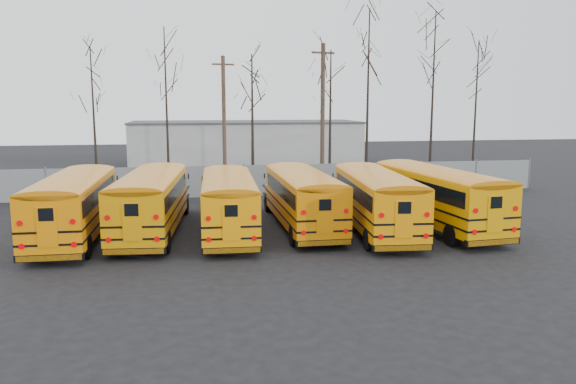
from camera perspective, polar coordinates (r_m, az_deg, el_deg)
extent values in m
plane|color=black|center=(24.52, -1.96, -4.98)|extent=(120.00, 120.00, 0.00)
cube|color=gray|center=(36.05, -4.51, 1.16)|extent=(40.00, 0.04, 2.00)
cube|color=beige|center=(55.95, -4.31, 5.01)|extent=(22.00, 8.00, 4.00)
cylinder|color=black|center=(23.54, -24.88, -5.25)|extent=(0.27, 0.94, 0.94)
cylinder|color=black|center=(23.06, -19.77, -5.23)|extent=(0.27, 0.94, 0.94)
cylinder|color=black|center=(31.05, -21.02, -1.70)|extent=(0.27, 0.94, 0.94)
cylinder|color=black|center=(30.68, -17.13, -1.62)|extent=(0.27, 0.94, 0.94)
cube|color=orange|center=(25.97, -21.00, -1.23)|extent=(2.41, 8.76, 2.21)
cube|color=orange|center=(31.08, -19.03, -0.70)|extent=(2.13, 1.61, 0.94)
cube|color=black|center=(25.71, -21.15, -0.23)|extent=(2.44, 7.82, 0.66)
cube|color=black|center=(26.86, -20.58, -2.36)|extent=(2.45, 10.38, 0.08)
cube|color=black|center=(26.78, -20.63, -1.38)|extent=(2.45, 10.38, 0.08)
cube|color=black|center=(22.14, -23.05, -6.13)|extent=(2.41, 0.22, 0.26)
cube|color=black|center=(31.90, -18.76, -1.39)|extent=(2.26, 0.20, 0.24)
cube|color=orange|center=(21.79, -23.30, -3.33)|extent=(0.71, 0.04, 1.46)
cylinder|color=#B20505|center=(22.15, -25.45, -5.02)|extent=(0.21, 0.04, 0.21)
cylinder|color=#B20505|center=(21.72, -20.91, -5.01)|extent=(0.21, 0.04, 0.21)
cylinder|color=#B20505|center=(21.98, -25.60, -2.88)|extent=(0.21, 0.04, 0.21)
cylinder|color=#B20505|center=(21.54, -21.03, -2.82)|extent=(0.21, 0.04, 0.21)
cylinder|color=black|center=(23.40, -17.41, -4.90)|extent=(0.34, 0.96, 0.94)
cylinder|color=black|center=(23.03, -12.24, -4.91)|extent=(0.34, 0.96, 0.94)
cylinder|color=black|center=(30.96, -14.26, -1.41)|extent=(0.34, 0.96, 0.94)
cylinder|color=black|center=(30.68, -10.35, -1.37)|extent=(0.34, 0.96, 0.94)
cube|color=orange|center=(25.91, -13.78, -0.92)|extent=(3.08, 8.89, 2.20)
cube|color=orange|center=(31.04, -12.26, -0.43)|extent=(2.24, 1.77, 0.94)
cube|color=black|center=(25.64, -13.89, 0.09)|extent=(3.03, 7.95, 0.66)
cube|color=black|center=(26.80, -13.46, -2.06)|extent=(3.24, 10.49, 0.08)
cube|color=black|center=(26.72, -13.50, -1.07)|extent=(3.24, 10.49, 0.08)
cube|color=black|center=(22.04, -15.39, -5.79)|extent=(2.41, 0.41, 0.26)
cube|color=black|center=(31.86, -12.06, -1.12)|extent=(2.26, 0.38, 0.24)
cube|color=orange|center=(21.69, -15.56, -2.98)|extent=(0.70, 0.10, 1.45)
cylinder|color=#B20505|center=(22.01, -17.78, -4.67)|extent=(0.21, 0.05, 0.21)
cylinder|color=#B20505|center=(21.67, -13.17, -4.68)|extent=(0.21, 0.05, 0.21)
cylinder|color=#B20505|center=(21.83, -17.89, -2.51)|extent=(0.21, 0.05, 0.21)
cylinder|color=#B20505|center=(21.49, -13.26, -2.49)|extent=(0.21, 0.05, 0.21)
cylinder|color=black|center=(22.70, -8.42, -5.05)|extent=(0.28, 0.91, 0.90)
cylinder|color=black|center=(22.75, -3.26, -4.93)|extent=(0.28, 0.91, 0.90)
cylinder|color=black|center=(30.11, -8.22, -1.54)|extent=(0.28, 0.91, 0.90)
cylinder|color=black|center=(30.15, -4.34, -1.46)|extent=(0.28, 0.91, 0.90)
cube|color=orange|center=(25.35, -6.08, -1.06)|extent=(2.56, 8.46, 2.12)
cube|color=orange|center=(30.34, -6.31, -0.56)|extent=(2.08, 1.61, 0.90)
cube|color=black|center=(25.09, -6.08, -0.07)|extent=(2.56, 7.56, 0.63)
cube|color=black|center=(26.22, -6.10, -2.18)|extent=(2.64, 10.02, 0.08)
cube|color=black|center=(26.14, -6.11, -1.21)|extent=(2.64, 10.02, 0.08)
cube|color=black|center=(21.58, -5.73, -5.86)|extent=(2.31, 0.28, 0.25)
cube|color=black|center=(31.14, -6.32, -1.24)|extent=(2.17, 0.26, 0.23)
cube|color=orange|center=(21.23, -5.77, -3.11)|extent=(0.68, 0.06, 1.40)
cylinder|color=#B20505|center=(21.36, -8.05, -4.82)|extent=(0.20, 0.04, 0.20)
cylinder|color=#B20505|center=(21.40, -3.44, -4.71)|extent=(0.20, 0.04, 0.20)
cylinder|color=#B20505|center=(21.18, -8.10, -2.69)|extent=(0.20, 0.04, 0.20)
cylinder|color=#B20505|center=(21.22, -3.46, -2.58)|extent=(0.20, 0.04, 0.20)
cylinder|color=black|center=(23.52, 0.56, -4.44)|extent=(0.27, 0.91, 0.91)
cylinder|color=black|center=(23.98, 5.40, -4.21)|extent=(0.27, 0.91, 0.91)
cylinder|color=black|center=(30.90, -2.10, -1.17)|extent=(0.27, 0.91, 0.91)
cylinder|color=black|center=(31.25, 1.63, -1.05)|extent=(0.27, 0.91, 0.91)
cube|color=orange|center=(26.35, 1.55, -0.60)|extent=(2.37, 8.48, 2.14)
cube|color=orange|center=(31.29, -0.33, -0.19)|extent=(2.06, 1.57, 0.91)
cube|color=black|center=(26.09, 1.64, 0.36)|extent=(2.40, 7.57, 0.64)
cube|color=black|center=(27.21, 1.21, -1.70)|extent=(2.42, 10.05, 0.08)
cube|color=black|center=(27.13, 1.22, -0.76)|extent=(2.42, 10.05, 0.08)
cube|color=black|center=(22.63, 3.69, -5.12)|extent=(2.33, 0.23, 0.25)
cube|color=black|center=(32.08, -0.55, -0.87)|extent=(2.18, 0.21, 0.24)
cube|color=orange|center=(22.29, 3.78, -2.46)|extent=(0.68, 0.04, 1.41)
cylinder|color=#B20505|center=(22.23, 1.60, -4.16)|extent=(0.20, 0.04, 0.20)
cylinder|color=#B20505|center=(22.64, 5.90, -3.96)|extent=(0.20, 0.04, 0.20)
cylinder|color=#B20505|center=(22.06, 1.61, -2.09)|extent=(0.20, 0.04, 0.20)
cylinder|color=#B20505|center=(22.47, 5.93, -1.93)|extent=(0.20, 0.04, 0.20)
cylinder|color=black|center=(23.06, 8.18, -4.78)|extent=(0.33, 0.95, 0.93)
cylinder|color=black|center=(23.63, 13.17, -4.59)|extent=(0.33, 0.95, 0.93)
cylinder|color=black|center=(30.56, 4.84, -1.29)|extent=(0.33, 0.95, 0.93)
cylinder|color=black|center=(30.99, 8.68, -1.22)|extent=(0.33, 0.95, 0.93)
cube|color=orange|center=(25.96, 8.97, -0.77)|extent=(3.00, 8.82, 2.19)
cube|color=orange|center=(30.99, 6.66, -0.30)|extent=(2.21, 1.74, 0.93)
cube|color=black|center=(25.71, 9.10, 0.23)|extent=(2.97, 7.89, 0.65)
cube|color=black|center=(26.84, 8.53, -1.91)|extent=(3.16, 10.42, 0.08)
cube|color=black|center=(26.76, 8.55, -0.93)|extent=(3.16, 10.42, 0.08)
cube|color=black|center=(22.21, 11.55, -5.54)|extent=(2.39, 0.39, 0.26)
cube|color=black|center=(31.80, 6.38, -1.00)|extent=(2.24, 0.36, 0.24)
cube|color=orange|center=(21.86, 11.72, -2.77)|extent=(0.70, 0.09, 1.44)
cylinder|color=#B20505|center=(21.75, 9.43, -4.52)|extent=(0.21, 0.05, 0.20)
cylinder|color=#B20505|center=(22.26, 13.86, -4.35)|extent=(0.21, 0.05, 0.20)
cylinder|color=#B20505|center=(21.57, 9.49, -2.35)|extent=(0.21, 0.05, 0.20)
cylinder|color=#B20505|center=(22.08, 13.94, -2.24)|extent=(0.21, 0.05, 0.20)
cylinder|color=black|center=(24.45, 16.30, -4.24)|extent=(0.36, 0.98, 0.95)
cylinder|color=black|center=(25.62, 20.44, -3.84)|extent=(0.36, 0.98, 0.95)
cylinder|color=black|center=(31.41, 8.72, -1.06)|extent=(0.36, 0.98, 0.95)
cylinder|color=black|center=(32.33, 12.22, -0.88)|extent=(0.36, 0.98, 0.95)
cube|color=orange|center=(27.39, 14.98, -0.38)|extent=(3.22, 9.06, 2.24)
cube|color=orange|center=(32.08, 10.26, -0.03)|extent=(2.29, 1.82, 0.95)
cube|color=black|center=(27.15, 15.22, 0.60)|extent=(3.17, 8.11, 0.67)
cube|color=black|center=(28.20, 14.10, -1.51)|extent=(3.41, 10.70, 0.09)
cube|color=black|center=(28.12, 14.14, -0.55)|extent=(3.41, 10.70, 0.09)
cube|color=black|center=(24.03, 20.04, -4.77)|extent=(2.45, 0.44, 0.27)
cube|color=black|center=(32.84, 9.67, -0.73)|extent=(2.30, 0.41, 0.25)
cube|color=orange|center=(23.71, 20.33, -2.14)|extent=(0.72, 0.11, 1.48)
cylinder|color=#B20505|center=(23.33, 18.44, -3.89)|extent=(0.21, 0.06, 0.21)
cylinder|color=#B20505|center=(24.37, 22.00, -3.55)|extent=(0.21, 0.06, 0.21)
cylinder|color=#B20505|center=(23.16, 18.54, -1.82)|extent=(0.21, 0.06, 0.21)
cylinder|color=#B20505|center=(24.20, 22.12, -1.56)|extent=(0.21, 0.06, 0.21)
cylinder|color=#4B372A|center=(42.21, -6.52, 7.27)|extent=(0.29, 0.29, 9.33)
cube|color=#4B372A|center=(42.27, -6.62, 12.76)|extent=(1.65, 0.46, 0.12)
cylinder|color=#463328|center=(41.38, 3.53, 7.86)|extent=(0.32, 0.32, 10.16)
cube|color=#463328|center=(41.52, 3.59, 13.94)|extent=(1.78, 0.58, 0.14)
cone|color=black|center=(38.81, -19.10, 6.77)|extent=(0.26, 0.26, 9.44)
cone|color=black|center=(40.30, -12.23, 8.28)|extent=(0.26, 0.26, 11.07)
cone|color=black|center=(41.54, -3.64, 7.34)|extent=(0.26, 0.26, 9.40)
cone|color=black|center=(38.55, 4.31, 7.22)|extent=(0.26, 0.26, 9.43)
cone|color=black|center=(39.94, 8.10, 9.26)|extent=(0.26, 0.26, 12.28)
cone|color=black|center=(44.09, 14.47, 9.25)|extent=(0.26, 0.26, 12.60)
cone|color=black|center=(46.27, 18.50, 7.84)|extent=(0.26, 0.26, 10.64)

